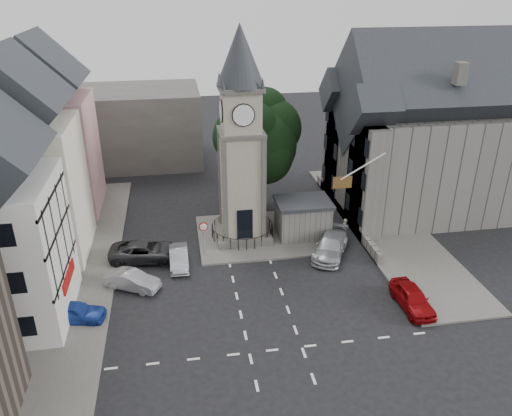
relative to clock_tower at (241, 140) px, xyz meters
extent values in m
plane|color=black|center=(0.00, -7.99, -8.12)|extent=(120.00, 120.00, 0.00)
cube|color=#595651|center=(-12.50, -1.99, -8.05)|extent=(6.00, 30.00, 0.14)
cube|color=#595651|center=(12.00, 0.01, -8.05)|extent=(6.00, 26.00, 0.14)
cube|color=#595651|center=(1.50, 0.01, -8.04)|extent=(10.00, 8.00, 0.16)
cube|color=silver|center=(0.00, -13.49, -8.12)|extent=(20.00, 8.00, 0.01)
cube|color=#4C4944|center=(0.00, 0.01, -7.77)|extent=(4.20, 4.20, 0.70)
torus|color=black|center=(0.00, 0.01, -7.04)|extent=(4.86, 4.86, 0.06)
cube|color=gray|center=(0.00, 0.01, -3.42)|extent=(3.00, 3.00, 8.00)
cube|color=black|center=(0.00, -1.44, -6.22)|extent=(1.20, 0.25, 2.40)
cube|color=#4C4944|center=(0.00, 0.01, 0.58)|extent=(3.30, 3.30, 0.25)
cube|color=gray|center=(0.00, 0.01, 2.18)|extent=(2.70, 2.70, 3.20)
cylinder|color=white|center=(0.00, -1.39, 2.18)|extent=(1.50, 0.12, 1.50)
cube|color=#4C4944|center=(0.00, 0.01, 3.78)|extent=(3.10, 3.10, 0.30)
cone|color=#22262A|center=(0.00, 0.01, 6.03)|extent=(3.40, 3.40, 4.20)
cube|color=slate|center=(4.80, -0.49, -6.72)|extent=(4.00, 3.00, 2.80)
cube|color=#22262A|center=(4.80, -0.49, -5.17)|extent=(4.30, 3.30, 0.25)
cylinder|color=black|center=(2.00, 5.01, -5.92)|extent=(0.70, 0.70, 4.40)
cylinder|color=black|center=(-3.20, -2.49, -6.87)|extent=(0.10, 0.10, 2.50)
cone|color=#A50C0C|center=(-3.20, -2.59, -5.62)|extent=(0.70, 0.06, 0.70)
cone|color=white|center=(-3.20, -2.61, -5.62)|extent=(0.54, 0.04, 0.54)
cube|color=#D39192|center=(-15.50, 8.01, -3.12)|extent=(7.50, 7.00, 10.00)
cube|color=#F0ECC9|center=(-15.50, 0.01, -3.12)|extent=(7.50, 7.00, 10.00)
cube|color=#4C4944|center=(-12.00, 20.01, -4.12)|extent=(20.00, 10.00, 8.00)
cube|color=slate|center=(16.00, 3.01, -3.62)|extent=(14.00, 10.00, 9.00)
cube|color=slate|center=(9.80, -0.49, -3.62)|extent=(1.60, 4.40, 9.00)
cube|color=slate|center=(9.80, 6.51, -3.62)|extent=(1.60, 4.40, 9.00)
cube|color=slate|center=(9.20, 2.01, -7.67)|extent=(0.40, 16.00, 0.90)
cylinder|color=white|center=(8.00, -3.99, -1.12)|extent=(3.17, 0.10, 1.89)
plane|color=#B21414|center=(6.60, -3.99, -2.22)|extent=(1.40, 0.00, 1.40)
imported|color=navy|center=(-11.50, -8.94, -7.49)|extent=(3.94, 2.15, 1.27)
imported|color=#A1A2A9|center=(-8.27, -5.96, -7.50)|extent=(3.97, 2.90, 1.25)
imported|color=#2D2D30|center=(-7.50, -2.37, -7.39)|extent=(5.44, 2.92, 1.45)
imported|color=#999DA2|center=(-5.10, -3.49, -7.51)|extent=(1.34, 3.74, 1.23)
imported|color=#A5A8AD|center=(6.14, -3.81, -7.38)|extent=(4.22, 5.44, 1.47)
imported|color=maroon|center=(9.26, -10.99, -7.42)|extent=(1.74, 4.13, 1.39)
imported|color=#ABA58D|center=(8.00, -1.38, -7.30)|extent=(0.71, 0.66, 1.64)
camera|label=1|loc=(-4.68, -34.97, 10.99)|focal=35.00mm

